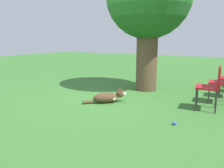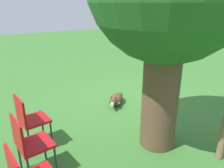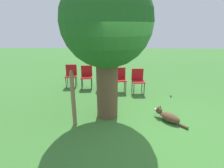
# 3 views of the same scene
# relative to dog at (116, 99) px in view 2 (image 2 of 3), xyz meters

# --- Properties ---
(ground_plane) EXTENTS (30.00, 30.00, 0.00)m
(ground_plane) POSITION_rel_dog_xyz_m (-0.19, 0.42, -0.12)
(ground_plane) COLOR #38702D
(dog) EXTENTS (0.76, 0.74, 0.34)m
(dog) POSITION_rel_dog_xyz_m (0.00, 0.00, 0.00)
(dog) COLOR #513823
(dog) RESTS_ON ground_plane
(red_chair_0) EXTENTS (0.46, 0.48, 0.90)m
(red_chair_0) POSITION_rel_dog_xyz_m (2.05, 0.59, 0.41)
(red_chair_0) COLOR #B21419
(red_chair_0) RESTS_ON ground_plane
(red_chair_1) EXTENTS (0.46, 0.48, 0.90)m
(red_chair_1) POSITION_rel_dog_xyz_m (2.20, 1.25, 0.41)
(red_chair_1) COLOR #B21419
(red_chair_1) RESTS_ON ground_plane
(tennis_ball) EXTENTS (0.07, 0.07, 0.07)m
(tennis_ball) POSITION_rel_dog_xyz_m (1.65, -0.57, -0.09)
(tennis_ball) COLOR blue
(tennis_ball) RESTS_ON ground_plane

